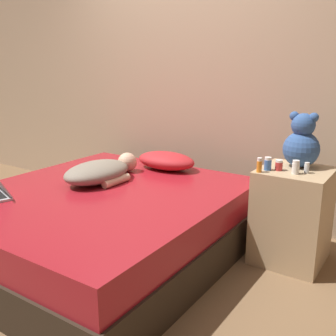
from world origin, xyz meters
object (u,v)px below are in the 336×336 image
(bottle_orange, at_px, (259,165))
(bottle_red, at_px, (279,165))
(pillow, at_px, (166,161))
(teddy_bear, at_px, (302,143))
(person_lying, at_px, (101,171))
(bottle_blue, at_px, (268,164))
(bottle_white, at_px, (296,167))
(bottle_clear, at_px, (307,168))

(bottle_orange, relative_size, bottle_red, 1.36)
(pillow, distance_m, teddy_bear, 1.17)
(person_lying, relative_size, bottle_red, 10.12)
(teddy_bear, xyz_separation_m, bottle_red, (-0.09, -0.18, -0.13))
(person_lying, relative_size, bottle_blue, 8.12)
(bottle_blue, height_order, bottle_orange, bottle_orange)
(teddy_bear, xyz_separation_m, bottle_white, (0.03, -0.21, -0.12))
(bottle_clear, distance_m, bottle_white, 0.08)
(person_lying, relative_size, teddy_bear, 1.91)
(person_lying, xyz_separation_m, bottle_clear, (1.45, 0.45, 0.14))
(bottle_clear, relative_size, bottle_blue, 0.81)
(pillow, xyz_separation_m, person_lying, (-0.22, -0.58, 0.00))
(bottle_blue, xyz_separation_m, bottle_red, (0.07, 0.04, -0.01))
(pillow, bearing_deg, teddy_bear, 0.87)
(pillow, bearing_deg, bottle_red, -8.96)
(bottle_orange, xyz_separation_m, bottle_white, (0.22, 0.09, -0.00))
(bottle_red, bearing_deg, bottle_blue, -151.73)
(teddy_bear, height_order, bottle_red, teddy_bear)
(bottle_red, bearing_deg, bottle_orange, -128.52)
(bottle_white, distance_m, bottle_red, 0.12)
(bottle_clear, bearing_deg, bottle_white, -134.63)
(bottle_white, height_order, bottle_red, bottle_white)
(teddy_bear, relative_size, bottle_orange, 3.90)
(person_lying, distance_m, bottle_blue, 1.27)
(teddy_bear, bearing_deg, bottle_orange, -121.84)
(person_lying, bearing_deg, teddy_bear, 24.17)
(bottle_blue, height_order, bottle_white, bottle_white)
(bottle_clear, distance_m, bottle_red, 0.18)
(pillow, relative_size, bottle_clear, 7.34)
(pillow, height_order, bottle_blue, bottle_blue)
(bottle_clear, relative_size, bottle_red, 1.01)
(pillow, bearing_deg, bottle_clear, -6.15)
(person_lying, xyz_separation_m, bottle_orange, (1.17, 0.30, 0.15))
(person_lying, xyz_separation_m, teddy_bear, (1.36, 0.60, 0.27))
(bottle_clear, height_order, bottle_red, same)
(teddy_bear, bearing_deg, bottle_white, -82.05)
(teddy_bear, bearing_deg, bottle_clear, -60.03)
(person_lying, height_order, bottle_blue, bottle_blue)
(pillow, height_order, bottle_orange, bottle_orange)
(person_lying, height_order, bottle_orange, bottle_orange)
(person_lying, height_order, bottle_white, bottle_white)
(pillow, distance_m, bottle_white, 1.19)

